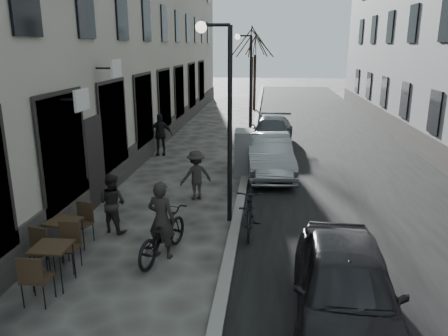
% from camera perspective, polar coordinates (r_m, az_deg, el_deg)
% --- Properties ---
extents(road, '(7.30, 60.00, 0.00)m').
position_cam_1_polar(road, '(21.54, 13.44, 3.15)').
color(road, black).
rests_on(road, ground).
extents(kerb, '(0.25, 60.00, 0.12)m').
position_cam_1_polar(kerb, '(21.35, 3.68, 3.60)').
color(kerb, gray).
rests_on(kerb, ground).
extents(streetlamp_near, '(0.90, 0.28, 5.09)m').
position_cam_1_polar(streetlamp_near, '(11.01, -0.12, 8.58)').
color(streetlamp_near, black).
rests_on(streetlamp_near, ground).
extents(streetlamp_far, '(0.90, 0.28, 5.09)m').
position_cam_1_polar(streetlamp_far, '(22.93, 3.08, 12.27)').
color(streetlamp_far, black).
rests_on(streetlamp_far, ground).
extents(tree_near, '(2.40, 2.40, 5.70)m').
position_cam_1_polar(tree_near, '(25.89, 3.65, 15.98)').
color(tree_near, black).
rests_on(tree_near, ground).
extents(tree_far, '(2.40, 2.40, 5.70)m').
position_cam_1_polar(tree_far, '(31.88, 4.11, 15.91)').
color(tree_far, black).
rests_on(tree_far, ground).
extents(bistro_set_b, '(0.69, 1.68, 0.99)m').
position_cam_1_polar(bistro_set_b, '(9.22, -21.43, -11.29)').
color(bistro_set_b, '#302015').
rests_on(bistro_set_b, ground).
extents(bistro_set_c, '(0.79, 1.68, 0.96)m').
position_cam_1_polar(bistro_set_c, '(10.43, -20.10, -8.05)').
color(bistro_set_c, '#302015').
rests_on(bistro_set_c, ground).
extents(utility_cabinet, '(0.64, 1.11, 1.63)m').
position_cam_1_polar(utility_cabinet, '(15.65, 2.52, 1.98)').
color(utility_cabinet, slate).
rests_on(utility_cabinet, ground).
extents(bicycle, '(1.20, 2.14, 1.07)m').
position_cam_1_polar(bicycle, '(9.78, -8.09, -8.55)').
color(bicycle, black).
rests_on(bicycle, ground).
extents(cyclist_rider, '(0.72, 0.56, 1.74)m').
position_cam_1_polar(cyclist_rider, '(9.65, -8.16, -6.71)').
color(cyclist_rider, black).
rests_on(cyclist_rider, ground).
extents(pedestrian_near, '(0.88, 0.78, 1.51)m').
position_cam_1_polar(pedestrian_near, '(11.22, -14.36, -4.44)').
color(pedestrian_near, black).
rests_on(pedestrian_near, ground).
extents(pedestrian_mid, '(1.13, 0.99, 1.52)m').
position_cam_1_polar(pedestrian_mid, '(13.18, -3.69, -0.93)').
color(pedestrian_mid, '#282523').
rests_on(pedestrian_mid, ground).
extents(pedestrian_far, '(1.09, 0.58, 1.78)m').
position_cam_1_polar(pedestrian_far, '(18.76, -8.37, 4.36)').
color(pedestrian_far, black).
rests_on(pedestrian_far, ground).
extents(car_near, '(1.96, 4.31, 1.44)m').
position_cam_1_polar(car_near, '(7.63, 15.62, -14.85)').
color(car_near, black).
rests_on(car_near, ground).
extents(car_mid, '(1.96, 4.53, 1.45)m').
position_cam_1_polar(car_mid, '(15.79, 5.81, 1.70)').
color(car_mid, gray).
rests_on(car_mid, ground).
extents(car_far, '(2.21, 4.56, 1.28)m').
position_cam_1_polar(car_far, '(20.60, 6.30, 4.74)').
color(car_far, '#3A3E44').
rests_on(car_far, ground).
extents(moped, '(0.62, 2.12, 1.27)m').
position_cam_1_polar(moped, '(10.87, 3.38, -5.29)').
color(moped, black).
rests_on(moped, ground).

